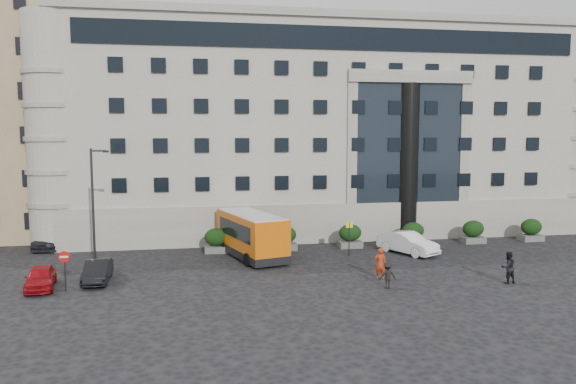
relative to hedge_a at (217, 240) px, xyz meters
name	(u,v)px	position (x,y,z in m)	size (l,w,h in m)	color
ground	(287,276)	(4.00, -7.80, -0.93)	(120.00, 120.00, 0.00)	black
civic_building	(308,132)	(10.00, 14.20, 8.07)	(44.00, 24.00, 18.00)	#A7A494
entrance_column	(407,162)	(16.00, 2.50, 5.57)	(1.80, 1.80, 13.00)	black
apartment_far	(8,115)	(-23.00, 30.20, 10.07)	(13.00, 13.00, 22.00)	#7D6048
hedge_a	(217,240)	(0.00, 0.00, 0.00)	(1.80, 1.26, 1.84)	#535350
hedge_b	(285,238)	(5.20, 0.00, 0.00)	(1.80, 1.26, 1.84)	#535350
hedge_c	(350,236)	(10.40, 0.00, 0.00)	(1.80, 1.26, 1.84)	#535350
hedge_d	(413,234)	(15.60, 0.00, 0.00)	(1.80, 1.26, 1.84)	#535350
hedge_e	(473,232)	(20.80, 0.00, 0.00)	(1.80, 1.26, 1.84)	#535350
hedge_f	(531,230)	(26.00, 0.00, 0.00)	(1.80, 1.26, 1.84)	#535350
street_lamp	(94,206)	(-7.94, -4.80, 3.44)	(1.16, 0.18, 8.00)	#262628
bus_stop_sign	(349,232)	(9.50, -2.80, 0.80)	(0.50, 0.08, 2.52)	#262628
no_entry_sign	(64,263)	(-9.00, -8.84, 0.72)	(0.64, 0.16, 2.32)	#262628
minibus	(251,233)	(2.40, -2.10, 0.82)	(4.66, 8.05, 3.18)	#D05C09
red_truck	(75,219)	(-11.56, 7.88, 0.70)	(3.99, 6.36, 3.18)	maroon
parked_car_a	(40,277)	(-10.52, -8.04, -0.27)	(1.55, 3.86, 1.31)	maroon
parked_car_b	(98,271)	(-7.50, -7.11, -0.27)	(1.40, 4.01, 1.32)	black
parked_car_c	(51,239)	(-12.65, 4.02, -0.22)	(2.00, 4.91, 1.43)	black
parked_car_d	(88,229)	(-10.57, 8.02, -0.22)	(2.34, 5.07, 1.41)	black
white_taxi	(408,243)	(14.00, -2.88, -0.13)	(1.70, 4.88, 1.61)	white
pedestrian_a	(380,264)	(9.55, -9.45, 0.04)	(0.71, 0.47, 1.95)	#AA2F11
pedestrian_b	(508,267)	(16.77, -11.68, 0.03)	(0.93, 0.73, 1.92)	black
pedestrian_c	(387,275)	(9.27, -11.50, -0.16)	(0.99, 0.57, 1.53)	black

